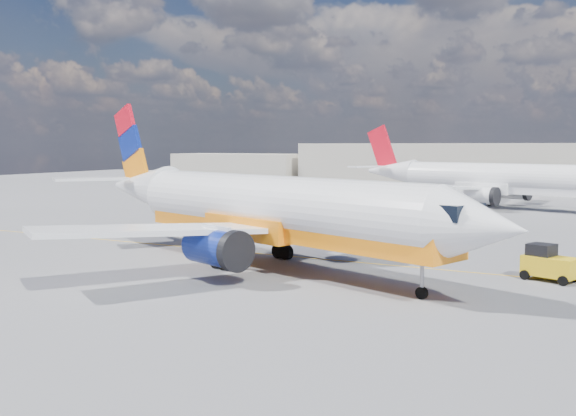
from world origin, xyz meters
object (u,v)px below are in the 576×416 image
at_px(second_jet, 487,179).
at_px(gse_tug, 549,264).
at_px(main_jet, 263,208).
at_px(traffic_cone, 197,245).

bearing_deg(second_jet, gse_tug, -60.17).
bearing_deg(gse_tug, main_jet, -147.43).
bearing_deg(main_jet, gse_tug, 31.80).
bearing_deg(traffic_cone, main_jet, -25.39).
distance_m(gse_tug, traffic_cone, 24.39).
height_order(main_jet, second_jet, main_jet).
bearing_deg(main_jet, traffic_cone, 174.14).
xyz_separation_m(second_jet, traffic_cone, (-13.21, -42.64, -3.22)).
height_order(second_jet, traffic_cone, second_jet).
xyz_separation_m(main_jet, second_jet, (5.47, 46.32, -0.20)).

